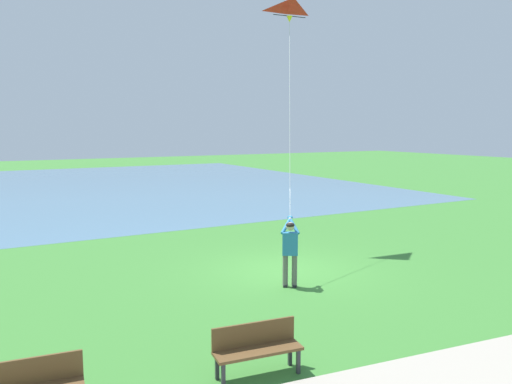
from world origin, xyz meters
TOP-DOWN VIEW (x-y plane):
  - ground_plane at (0.00, 0.00)m, footprint 120.00×120.00m
  - lake_water at (24.98, 4.00)m, footprint 36.00×44.00m
  - person_kite_flyer at (-1.33, 0.70)m, footprint 0.62×0.54m
  - flying_kite at (2.45, -1.81)m, footprint 3.86×3.02m
  - park_bench_near_walkway at (-5.01, 3.78)m, footprint 0.62×1.54m

SIDE VIEW (x-z plane):
  - ground_plane at x=0.00m, z-range 0.00..0.00m
  - lake_water at x=24.98m, z-range 0.00..0.01m
  - park_bench_near_walkway at x=-5.01m, z-range 0.07..0.95m
  - person_kite_flyer at x=-1.33m, z-range 0.13..1.96m
  - flying_kite at x=2.45m, z-range 4.71..11.33m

